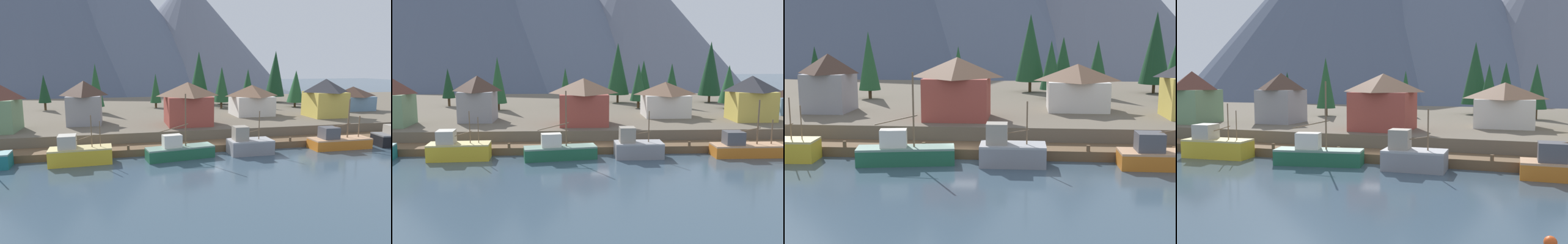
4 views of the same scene
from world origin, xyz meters
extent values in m
cube|color=#384C5B|center=(0.00, 20.00, -0.50)|extent=(400.00, 400.00, 1.00)
cube|color=brown|center=(0.00, 2.00, 0.50)|extent=(80.00, 4.00, 1.00)
cylinder|color=brown|center=(-20.00, 0.20, 0.80)|extent=(0.36, 0.36, 1.60)
cylinder|color=brown|center=(-12.00, 0.20, 0.80)|extent=(0.36, 0.36, 1.60)
cylinder|color=brown|center=(-4.00, 0.20, 0.80)|extent=(0.36, 0.36, 1.60)
cylinder|color=brown|center=(4.00, 0.20, 0.80)|extent=(0.36, 0.36, 1.60)
cylinder|color=brown|center=(12.00, 0.20, 0.80)|extent=(0.36, 0.36, 1.60)
cylinder|color=brown|center=(20.00, 0.20, 0.80)|extent=(0.36, 0.36, 1.60)
cylinder|color=brown|center=(28.00, 0.20, 0.80)|extent=(0.36, 0.36, 1.60)
cube|color=#665B4C|center=(0.00, 32.00, 1.25)|extent=(400.00, 56.00, 2.50)
cone|color=#4C566B|center=(-50.58, 133.90, 42.02)|extent=(144.04, 144.04, 84.05)
cone|color=slate|center=(-20.42, 132.74, 36.51)|extent=(118.20, 118.20, 73.01)
cone|color=slate|center=(22.93, 136.14, 28.33)|extent=(99.81, 99.81, 56.65)
cube|color=gold|center=(-17.96, -1.77, 0.95)|extent=(7.76, 3.24, 1.91)
cube|color=tan|center=(-17.96, -1.77, 2.01)|extent=(7.76, 3.24, 0.20)
cube|color=#B2AD9E|center=(-19.49, -1.84, 2.94)|extent=(2.24, 2.32, 1.67)
cylinder|color=brown|center=(-16.56, -1.70, 4.14)|extent=(0.12, 0.12, 4.07)
cylinder|color=brown|center=(-15.52, -1.65, 3.76)|extent=(0.10, 0.10, 3.30)
cylinder|color=brown|center=(-17.81, -1.76, 3.20)|extent=(3.02, 0.23, 0.95)
cube|color=#1E5B3D|center=(-5.24, -2.12, 0.72)|extent=(9.39, 3.95, 1.45)
cube|color=gray|center=(-5.24, -2.12, 1.55)|extent=(9.39, 3.95, 0.20)
cube|color=silver|center=(-6.36, -2.30, 2.49)|extent=(2.66, 1.78, 1.68)
cylinder|color=brown|center=(-4.48, -1.99, 5.16)|extent=(0.17, 0.17, 7.03)
cylinder|color=brown|center=(-6.08, -2.25, 4.22)|extent=(3.95, 0.75, 0.97)
cube|color=gray|center=(4.81, -1.76, 0.91)|extent=(6.13, 3.21, 1.83)
cube|color=#9F9FA2|center=(4.81, -1.76, 1.93)|extent=(6.13, 3.21, 0.20)
cube|color=gray|center=(3.32, -1.77, 3.00)|extent=(1.97, 1.83, 1.95)
cylinder|color=brown|center=(6.10, -1.75, 4.04)|extent=(0.14, 0.14, 4.02)
cylinder|color=brown|center=(5.10, -1.76, 3.18)|extent=(2.47, 0.11, 0.52)
cube|color=#CC6B1E|center=(19.11, -1.71, 0.69)|extent=(9.10, 3.10, 1.38)
cube|color=tan|center=(19.11, -1.71, 1.48)|extent=(9.10, 3.10, 0.20)
cube|color=#4C4C51|center=(17.24, -1.71, 2.44)|extent=(2.40, 2.23, 1.71)
cylinder|color=brown|center=(20.38, -1.71, 4.49)|extent=(0.20, 0.20, 5.81)
cylinder|color=brown|center=(22.29, -1.70, 3.20)|extent=(0.17, 0.17, 3.22)
cylinder|color=brown|center=(18.88, -1.71, 3.40)|extent=(3.72, 0.14, 0.81)
cube|color=#9E4238|center=(-1.83, 9.66, 4.89)|extent=(7.21, 6.78, 4.79)
pyramid|color=brown|center=(-1.83, 9.66, 8.43)|extent=(7.57, 7.11, 2.29)
cube|color=gray|center=(-18.68, 13.90, 4.92)|extent=(5.38, 5.91, 4.83)
pyramid|color=#422D23|center=(-18.68, 13.90, 8.56)|extent=(5.65, 6.21, 2.45)
cube|color=gold|center=(25.57, 12.47, 4.87)|extent=(6.60, 5.91, 4.74)
pyramid|color=#2D2D33|center=(25.57, 12.47, 8.49)|extent=(6.93, 6.20, 2.49)
cube|color=#6689A8|center=(36.89, 19.54, 4.03)|extent=(8.00, 5.46, 3.07)
pyramid|color=#422D23|center=(36.89, 19.54, 6.61)|extent=(8.40, 5.74, 2.09)
cube|color=silver|center=(12.62, 17.53, 4.39)|extent=(7.54, 6.40, 3.78)
pyramid|color=brown|center=(12.62, 17.53, 7.36)|extent=(7.91, 6.72, 2.17)
cylinder|color=#4C3823|center=(12.23, 36.67, 3.01)|extent=(0.50, 0.50, 1.02)
cone|color=#194223|center=(12.23, 36.67, 7.68)|extent=(3.86, 3.86, 8.31)
cylinder|color=#4C3823|center=(6.86, 38.72, 3.42)|extent=(0.50, 0.50, 1.84)
cone|color=#194223|center=(6.86, 38.72, 9.96)|extent=(5.00, 5.00, 11.24)
cylinder|color=#4C3823|center=(-4.68, 32.94, 3.10)|extent=(0.50, 0.50, 1.20)
cone|color=#1E4C28|center=(-4.68, 32.94, 7.04)|extent=(2.57, 2.57, 6.67)
cylinder|color=#4C3823|center=(27.37, 38.28, 3.30)|extent=(0.50, 0.50, 1.60)
cone|color=#14381E|center=(27.37, 38.28, 10.00)|extent=(5.09, 5.09, 11.80)
cylinder|color=#4C3823|center=(17.03, 31.16, 3.32)|extent=(0.50, 0.50, 1.63)
cone|color=#194223|center=(17.03, 31.16, 7.74)|extent=(3.30, 3.30, 7.21)
cylinder|color=#4C3823|center=(-28.74, 33.90, 3.34)|extent=(0.50, 0.50, 1.68)
cone|color=#14381E|center=(-28.74, 33.90, 7.23)|extent=(2.62, 2.62, 6.09)
cylinder|color=#4C3823|center=(-17.55, 27.28, 3.16)|extent=(0.50, 0.50, 1.33)
cone|color=#1E4C28|center=(-17.55, 27.28, 8.23)|extent=(3.27, 3.27, 8.80)
cylinder|color=#4C3823|center=(9.86, 28.98, 3.23)|extent=(0.50, 0.50, 1.47)
cone|color=#194223|center=(9.86, 28.98, 7.63)|extent=(3.36, 3.36, 7.33)
cylinder|color=#4C3823|center=(27.46, 27.40, 3.07)|extent=(0.50, 0.50, 1.14)
cone|color=#1E4C28|center=(27.46, 27.40, 7.36)|extent=(3.87, 3.87, 7.44)
camera|label=1|loc=(-13.03, -46.19, 12.55)|focal=31.64mm
camera|label=2|loc=(-4.31, -54.76, 13.25)|focal=39.03mm
camera|label=3|loc=(5.65, -47.99, 11.97)|focal=46.62mm
camera|label=4|loc=(14.09, -43.39, 8.89)|focal=40.58mm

